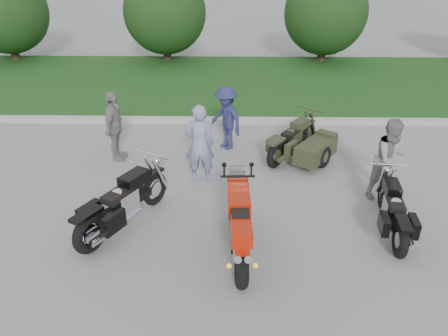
{
  "coord_description": "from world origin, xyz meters",
  "views": [
    {
      "loc": [
        -0.03,
        -6.49,
        4.9
      ],
      "look_at": [
        -0.18,
        1.44,
        0.8
      ],
      "focal_mm": 35.0,
      "sensor_mm": 36.0,
      "label": 1
    }
  ],
  "objects_px": {
    "person_denim": "(226,118)",
    "person_back": "(114,127)",
    "cruiser_left": "(121,206)",
    "cruiser_sidecar": "(305,146)",
    "cruiser_right": "(394,213)",
    "person_grey": "(391,159)",
    "person_stripe": "(200,144)",
    "sportbike_red": "(239,225)"
  },
  "relations": [
    {
      "from": "person_stripe",
      "to": "person_back",
      "type": "distance_m",
      "value": 2.43
    },
    {
      "from": "sportbike_red",
      "to": "person_denim",
      "type": "xyz_separation_m",
      "value": [
        -0.29,
        4.53,
        0.2
      ]
    },
    {
      "from": "person_stripe",
      "to": "cruiser_sidecar",
      "type": "bearing_deg",
      "value": -162.44
    },
    {
      "from": "person_denim",
      "to": "person_back",
      "type": "bearing_deg",
      "value": -114.98
    },
    {
      "from": "cruiser_right",
      "to": "person_back",
      "type": "relative_size",
      "value": 1.26
    },
    {
      "from": "sportbike_red",
      "to": "cruiser_left",
      "type": "height_order",
      "value": "sportbike_red"
    },
    {
      "from": "sportbike_red",
      "to": "cruiser_left",
      "type": "distance_m",
      "value": 2.35
    },
    {
      "from": "cruiser_left",
      "to": "person_stripe",
      "type": "distance_m",
      "value": 2.41
    },
    {
      "from": "cruiser_right",
      "to": "person_back",
      "type": "height_order",
      "value": "person_back"
    },
    {
      "from": "person_stripe",
      "to": "person_grey",
      "type": "distance_m",
      "value": 4.09
    },
    {
      "from": "person_denim",
      "to": "person_back",
      "type": "distance_m",
      "value": 2.84
    },
    {
      "from": "cruiser_left",
      "to": "cruiser_right",
      "type": "xyz_separation_m",
      "value": [
        5.1,
        -0.04,
        -0.07
      ]
    },
    {
      "from": "person_grey",
      "to": "sportbike_red",
      "type": "bearing_deg",
      "value": -173.39
    },
    {
      "from": "cruiser_sidecar",
      "to": "person_back",
      "type": "distance_m",
      "value": 4.74
    },
    {
      "from": "person_stripe",
      "to": "person_grey",
      "type": "height_order",
      "value": "person_stripe"
    },
    {
      "from": "cruiser_sidecar",
      "to": "person_denim",
      "type": "relative_size",
      "value": 1.27
    },
    {
      "from": "cruiser_right",
      "to": "person_back",
      "type": "bearing_deg",
      "value": 159.28
    },
    {
      "from": "cruiser_right",
      "to": "person_grey",
      "type": "bearing_deg",
      "value": 84.18
    },
    {
      "from": "cruiser_left",
      "to": "cruiser_right",
      "type": "relative_size",
      "value": 1.05
    },
    {
      "from": "sportbike_red",
      "to": "person_stripe",
      "type": "distance_m",
      "value": 2.86
    },
    {
      "from": "cruiser_right",
      "to": "cruiser_sidecar",
      "type": "relative_size",
      "value": 1.04
    },
    {
      "from": "cruiser_right",
      "to": "sportbike_red",
      "type": "bearing_deg",
      "value": -159.0
    },
    {
      "from": "person_stripe",
      "to": "cruiser_left",
      "type": "bearing_deg",
      "value": 50.86
    },
    {
      "from": "cruiser_left",
      "to": "cruiser_sidecar",
      "type": "distance_m",
      "value": 4.9
    },
    {
      "from": "person_back",
      "to": "cruiser_right",
      "type": "bearing_deg",
      "value": -114.17
    },
    {
      "from": "person_stripe",
      "to": "cruiser_right",
      "type": "bearing_deg",
      "value": 147.88
    },
    {
      "from": "sportbike_red",
      "to": "person_back",
      "type": "height_order",
      "value": "person_back"
    },
    {
      "from": "cruiser_right",
      "to": "person_grey",
      "type": "relative_size",
      "value": 1.26
    },
    {
      "from": "sportbike_red",
      "to": "person_stripe",
      "type": "relative_size",
      "value": 1.26
    },
    {
      "from": "cruiser_sidecar",
      "to": "person_grey",
      "type": "height_order",
      "value": "person_grey"
    },
    {
      "from": "cruiser_sidecar",
      "to": "person_back",
      "type": "xyz_separation_m",
      "value": [
        -4.72,
        0.07,
        0.47
      ]
    },
    {
      "from": "cruiser_left",
      "to": "person_grey",
      "type": "height_order",
      "value": "person_grey"
    },
    {
      "from": "cruiser_sidecar",
      "to": "person_back",
      "type": "relative_size",
      "value": 1.21
    },
    {
      "from": "cruiser_left",
      "to": "person_grey",
      "type": "distance_m",
      "value": 5.58
    },
    {
      "from": "cruiser_right",
      "to": "cruiser_sidecar",
      "type": "xyz_separation_m",
      "value": [
        -1.2,
        3.0,
        -0.02
      ]
    },
    {
      "from": "sportbike_red",
      "to": "person_denim",
      "type": "relative_size",
      "value": 1.37
    },
    {
      "from": "cruiser_left",
      "to": "person_stripe",
      "type": "relative_size",
      "value": 1.27
    },
    {
      "from": "sportbike_red",
      "to": "person_grey",
      "type": "relative_size",
      "value": 1.31
    },
    {
      "from": "person_back",
      "to": "person_grey",
      "type": "bearing_deg",
      "value": -102.0
    },
    {
      "from": "person_stripe",
      "to": "person_grey",
      "type": "bearing_deg",
      "value": 167.25
    },
    {
      "from": "person_denim",
      "to": "person_back",
      "type": "xyz_separation_m",
      "value": [
        -2.74,
        -0.73,
        0.04
      ]
    },
    {
      "from": "cruiser_sidecar",
      "to": "person_grey",
      "type": "xyz_separation_m",
      "value": [
        1.5,
        -1.62,
        0.46
      ]
    }
  ]
}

